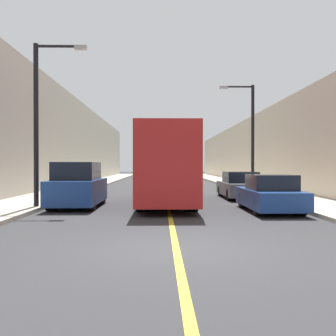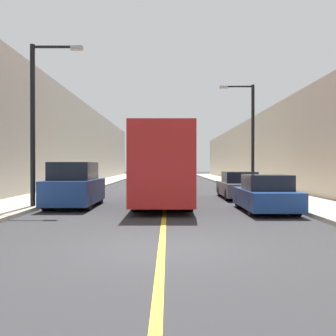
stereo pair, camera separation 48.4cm
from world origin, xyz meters
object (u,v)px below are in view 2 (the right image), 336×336
Objects in this scene: car_right_mid at (238,186)px; street_lamp_right at (250,131)px; street_lamp_left at (37,114)px; parked_suv_left at (74,187)px; bus at (163,165)px; car_right_near at (265,195)px.

street_lamp_right reaches higher than car_right_mid.
parked_suv_left is at bearing 34.15° from street_lamp_left.
street_lamp_left is (-9.33, -5.39, 3.30)m from car_right_mid.
bus is 4.27m from parked_suv_left.
parked_suv_left is 1.04× the size of car_right_near.
bus is 2.17× the size of car_right_mid.
street_lamp_left is at bearing -145.85° from parked_suv_left.
car_right_mid is 0.70× the size of street_lamp_right.
street_lamp_left is at bearing -149.98° from car_right_mid.
street_lamp_left is 0.99× the size of street_lamp_right.
car_right_near is at bearing -38.97° from bus.
car_right_mid is 0.71× the size of street_lamp_left.
car_right_mid is 11.26m from street_lamp_left.
street_lamp_right is (5.37, 5.92, 2.14)m from bus.
street_lamp_right is at bearing 67.41° from car_right_mid.
street_lamp_left is (-5.20, -2.46, 2.11)m from bus.
bus is 5.38m from car_right_near.
bus is 6.12m from street_lamp_left.
bus is 2.31× the size of parked_suv_left.
street_lamp_left reaches higher than parked_suv_left.
parked_suv_left is 0.94× the size of car_right_mid.
car_right_mid is (8.00, 4.49, -0.24)m from parked_suv_left.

